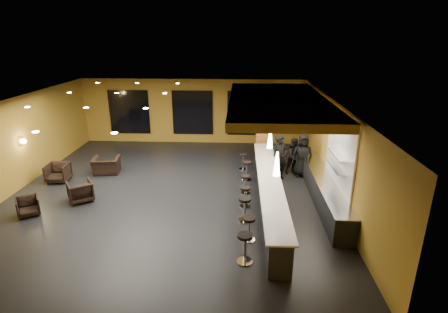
{
  "coord_description": "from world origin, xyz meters",
  "views": [
    {
      "loc": [
        2.61,
        -12.18,
        5.8
      ],
      "look_at": [
        2.0,
        0.5,
        1.3
      ],
      "focal_mm": 28.0,
      "sensor_mm": 36.0,
      "label": 1
    }
  ],
  "objects_px": {
    "pendant_1": "(270,138)",
    "armchair_d": "(106,165)",
    "staff_b": "(295,156)",
    "bar_stool_6": "(243,160)",
    "staff_c": "(302,156)",
    "bar_stool_3": "(245,194)",
    "bar_counter": "(269,193)",
    "armchair_c": "(58,173)",
    "prep_counter": "(323,190)",
    "bar_stool_1": "(249,226)",
    "pendant_0": "(277,164)",
    "pendant_2": "(265,121)",
    "bar_stool_5": "(247,168)",
    "armchair_b": "(80,191)",
    "armchair_a": "(28,206)",
    "column": "(263,126)",
    "bar_stool_2": "(245,207)",
    "bar_stool_4": "(246,182)",
    "bar_stool_0": "(245,245)",
    "staff_a": "(280,158)"
  },
  "relations": [
    {
      "from": "pendant_1",
      "to": "armchair_d",
      "type": "relative_size",
      "value": 0.63
    },
    {
      "from": "staff_b",
      "to": "armchair_d",
      "type": "bearing_deg",
      "value": 158.33
    },
    {
      "from": "staff_b",
      "to": "bar_stool_6",
      "type": "xyz_separation_m",
      "value": [
        -2.2,
        0.36,
        -0.33
      ]
    },
    {
      "from": "staff_c",
      "to": "bar_stool_3",
      "type": "distance_m",
      "value": 3.86
    },
    {
      "from": "bar_counter",
      "to": "armchair_c",
      "type": "relative_size",
      "value": 9.44
    },
    {
      "from": "prep_counter",
      "to": "bar_stool_1",
      "type": "xyz_separation_m",
      "value": [
        -2.74,
        -2.72,
        0.05
      ]
    },
    {
      "from": "pendant_0",
      "to": "pendant_2",
      "type": "relative_size",
      "value": 1.0
    },
    {
      "from": "prep_counter",
      "to": "bar_stool_5",
      "type": "height_order",
      "value": "prep_counter"
    },
    {
      "from": "pendant_2",
      "to": "armchair_b",
      "type": "distance_m",
      "value": 7.67
    },
    {
      "from": "bar_stool_5",
      "to": "staff_c",
      "type": "bearing_deg",
      "value": 14.51
    },
    {
      "from": "bar_stool_1",
      "to": "bar_stool_6",
      "type": "xyz_separation_m",
      "value": [
        -0.14,
        5.7,
        -0.01
      ]
    },
    {
      "from": "staff_c",
      "to": "bar_stool_3",
      "type": "height_order",
      "value": "staff_c"
    },
    {
      "from": "bar_stool_3",
      "to": "pendant_2",
      "type": "bearing_deg",
      "value": 75.1
    },
    {
      "from": "staff_b",
      "to": "armchair_a",
      "type": "bearing_deg",
      "value": 179.46
    },
    {
      "from": "pendant_1",
      "to": "staff_c",
      "type": "xyz_separation_m",
      "value": [
        1.6,
        2.36,
        -1.43
      ]
    },
    {
      "from": "armchair_a",
      "to": "armchair_c",
      "type": "height_order",
      "value": "armchair_c"
    },
    {
      "from": "column",
      "to": "staff_b",
      "type": "distance_m",
      "value": 2.2
    },
    {
      "from": "column",
      "to": "staff_c",
      "type": "height_order",
      "value": "column"
    },
    {
      "from": "bar_stool_1",
      "to": "bar_stool_2",
      "type": "distance_m",
      "value": 1.1
    },
    {
      "from": "bar_stool_4",
      "to": "column",
      "type": "bearing_deg",
      "value": 77.4
    },
    {
      "from": "armchair_c",
      "to": "bar_stool_5",
      "type": "bearing_deg",
      "value": 0.78
    },
    {
      "from": "staff_b",
      "to": "bar_stool_5",
      "type": "xyz_separation_m",
      "value": [
        -2.06,
        -0.87,
        -0.26
      ]
    },
    {
      "from": "staff_b",
      "to": "armchair_c",
      "type": "relative_size",
      "value": 1.87
    },
    {
      "from": "bar_counter",
      "to": "pendant_0",
      "type": "xyz_separation_m",
      "value": [
        0.0,
        -2.0,
        1.85
      ]
    },
    {
      "from": "armchair_d",
      "to": "bar_stool_0",
      "type": "xyz_separation_m",
      "value": [
        5.98,
        -6.02,
        0.18
      ]
    },
    {
      "from": "armchair_d",
      "to": "staff_a",
      "type": "bearing_deg",
      "value": 170.42
    },
    {
      "from": "pendant_0",
      "to": "armchair_a",
      "type": "relative_size",
      "value": 1.01
    },
    {
      "from": "armchair_c",
      "to": "armchair_b",
      "type": "bearing_deg",
      "value": -47.88
    },
    {
      "from": "bar_stool_2",
      "to": "bar_stool_3",
      "type": "bearing_deg",
      "value": 88.5
    },
    {
      "from": "staff_a",
      "to": "bar_stool_6",
      "type": "distance_m",
      "value": 1.86
    },
    {
      "from": "bar_stool_1",
      "to": "staff_b",
      "type": "bearing_deg",
      "value": 68.95
    },
    {
      "from": "pendant_1",
      "to": "armchair_c",
      "type": "xyz_separation_m",
      "value": [
        -8.5,
        1.26,
        -1.96
      ]
    },
    {
      "from": "staff_b",
      "to": "bar_stool_2",
      "type": "xyz_separation_m",
      "value": [
        -2.17,
        -4.24,
        -0.26
      ]
    },
    {
      "from": "column",
      "to": "bar_stool_6",
      "type": "relative_size",
      "value": 4.81
    },
    {
      "from": "bar_stool_0",
      "to": "bar_stool_5",
      "type": "distance_m",
      "value": 5.53
    },
    {
      "from": "armchair_d",
      "to": "bar_stool_5",
      "type": "distance_m",
      "value": 6.12
    },
    {
      "from": "pendant_2",
      "to": "armchair_b",
      "type": "xyz_separation_m",
      "value": [
        -6.82,
        -2.92,
        -1.97
      ]
    },
    {
      "from": "prep_counter",
      "to": "bar_stool_0",
      "type": "distance_m",
      "value": 4.74
    },
    {
      "from": "column",
      "to": "staff_b",
      "type": "xyz_separation_m",
      "value": [
        1.32,
        -1.48,
        -0.96
      ]
    },
    {
      "from": "bar_stool_0",
      "to": "bar_stool_6",
      "type": "xyz_separation_m",
      "value": [
        -0.02,
        6.76,
        -0.08
      ]
    },
    {
      "from": "staff_a",
      "to": "bar_stool_5",
      "type": "relative_size",
      "value": 2.29
    },
    {
      "from": "armchair_d",
      "to": "bar_stool_4",
      "type": "bearing_deg",
      "value": 156.39
    },
    {
      "from": "staff_c",
      "to": "armchair_d",
      "type": "relative_size",
      "value": 1.67
    },
    {
      "from": "armchair_a",
      "to": "armchair_b",
      "type": "bearing_deg",
      "value": 6.93
    },
    {
      "from": "staff_a",
      "to": "bar_stool_1",
      "type": "bearing_deg",
      "value": -126.72
    },
    {
      "from": "bar_stool_4",
      "to": "bar_stool_5",
      "type": "relative_size",
      "value": 0.88
    },
    {
      "from": "column",
      "to": "bar_stool_5",
      "type": "distance_m",
      "value": 2.75
    },
    {
      "from": "bar_counter",
      "to": "prep_counter",
      "type": "distance_m",
      "value": 2.06
    },
    {
      "from": "armchair_b",
      "to": "pendant_0",
      "type": "bearing_deg",
      "value": 128.53
    },
    {
      "from": "staff_a",
      "to": "bar_stool_2",
      "type": "bearing_deg",
      "value": -132.85
    }
  ]
}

